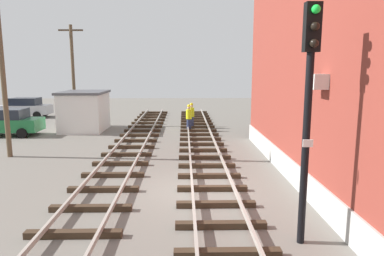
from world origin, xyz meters
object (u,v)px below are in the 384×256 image
at_px(parked_car_green, 7,122).
at_px(utility_pole_far, 73,74).
at_px(signal_mast, 308,99).
at_px(control_hut, 84,111).
at_px(brick_building, 373,67).
at_px(parked_car_silver, 26,107).
at_px(track_worker_distant, 192,116).
at_px(utility_pole_near, 2,64).
at_px(track_worker_foreground, 189,118).

relative_size(parked_car_green, utility_pole_far, 0.56).
bearing_deg(signal_mast, parked_car_green, 134.58).
bearing_deg(control_hut, brick_building, -40.65).
xyz_separation_m(brick_building, utility_pole_far, (-15.20, 14.15, -0.42)).
bearing_deg(parked_car_silver, control_hut, -43.88).
xyz_separation_m(control_hut, parked_car_silver, (-7.13, 6.85, -0.49)).
relative_size(parked_car_silver, track_worker_distant, 2.25).
relative_size(brick_building, track_worker_distant, 9.14).
xyz_separation_m(utility_pole_near, track_worker_distant, (9.19, 8.23, -3.62)).
height_order(utility_pole_near, track_worker_distant, utility_pole_near).
relative_size(signal_mast, track_worker_distant, 3.09).
bearing_deg(utility_pole_far, signal_mast, -59.02).
height_order(parked_car_silver, track_worker_distant, track_worker_distant).
xyz_separation_m(signal_mast, control_hut, (-9.91, 16.49, -2.22)).
bearing_deg(utility_pole_near, utility_pole_far, 88.24).
distance_m(signal_mast, track_worker_foreground, 16.49).
height_order(brick_building, parked_car_green, brick_building).
bearing_deg(utility_pole_far, track_worker_distant, -9.87).
bearing_deg(signal_mast, track_worker_foreground, 99.10).
height_order(brick_building, track_worker_distant, brick_building).
xyz_separation_m(utility_pole_near, utility_pole_far, (0.30, 9.77, -0.60)).
bearing_deg(track_worker_foreground, utility_pole_far, 162.81).
distance_m(signal_mast, parked_car_green, 20.65).
distance_m(parked_car_green, utility_pole_far, 6.03).
distance_m(signal_mast, track_worker_distant, 17.57).
bearing_deg(utility_pole_far, control_hut, -59.24).
xyz_separation_m(parked_car_silver, utility_pole_near, (5.48, -14.37, 3.65)).
xyz_separation_m(utility_pole_far, track_worker_distant, (8.89, -1.55, -3.02)).
xyz_separation_m(track_worker_foreground, track_worker_distant, (0.21, 1.14, 0.00)).
bearing_deg(parked_car_silver, brick_building, -41.78).
relative_size(parked_car_green, track_worker_foreground, 2.25).
bearing_deg(utility_pole_far, brick_building, -42.96).
height_order(brick_building, track_worker_foreground, brick_building).
bearing_deg(signal_mast, utility_pole_near, 142.17).
bearing_deg(control_hut, track_worker_foreground, -3.33).
distance_m(parked_car_green, track_worker_foreground, 11.89).
distance_m(signal_mast, control_hut, 19.37).
bearing_deg(utility_pole_near, track_worker_distant, 41.83).
distance_m(brick_building, track_worker_foreground, 13.63).
xyz_separation_m(control_hut, track_worker_foreground, (7.34, -0.43, -0.46)).
xyz_separation_m(signal_mast, parked_car_silver, (-17.04, 23.34, -2.71)).
distance_m(control_hut, track_worker_foreground, 7.36).
bearing_deg(parked_car_green, track_worker_foreground, 7.16).
relative_size(control_hut, parked_car_green, 0.90).
height_order(brick_building, utility_pole_far, brick_building).
height_order(parked_car_green, utility_pole_far, utility_pole_far).
distance_m(brick_building, utility_pole_far, 20.77).
distance_m(signal_mast, utility_pole_far, 21.87).
distance_m(brick_building, control_hut, 18.50).
bearing_deg(track_worker_distant, control_hut, -174.61).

